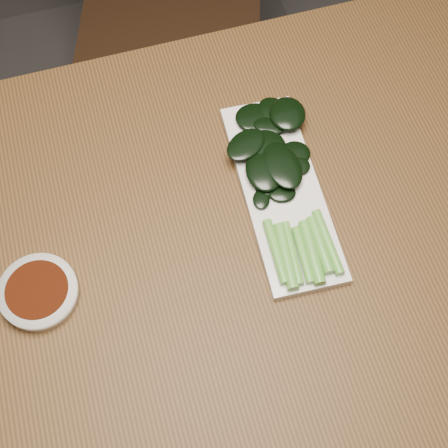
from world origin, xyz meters
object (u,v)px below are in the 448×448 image
(sauce_bowl, at_px, (39,292))
(gai_lan, at_px, (280,173))
(table, at_px, (216,266))
(chair_far, at_px, (169,9))
(serving_plate, at_px, (282,191))

(sauce_bowl, height_order, gai_lan, gai_lan)
(table, relative_size, sauce_bowl, 12.67)
(table, distance_m, chair_far, 0.76)
(sauce_bowl, relative_size, serving_plate, 0.33)
(serving_plate, bearing_deg, gai_lan, 81.02)
(sauce_bowl, bearing_deg, gai_lan, 11.84)
(sauce_bowl, distance_m, gai_lan, 0.39)
(sauce_bowl, xyz_separation_m, gai_lan, (0.38, 0.08, 0.01))
(table, distance_m, gai_lan, 0.18)
(chair_far, height_order, sauce_bowl, chair_far)
(table, height_order, chair_far, chair_far)
(gai_lan, bearing_deg, sauce_bowl, -168.16)
(chair_far, distance_m, gai_lan, 0.72)
(table, relative_size, serving_plate, 4.16)
(table, xyz_separation_m, gai_lan, (0.13, 0.08, 0.10))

